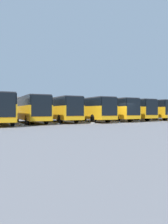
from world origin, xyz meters
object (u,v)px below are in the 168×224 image
at_px(bus_5, 59,109).
at_px(bus_6, 30,108).
at_px(bus_1, 145,109).
at_px(bus_3, 110,109).
at_px(bus_4, 89,109).
at_px(bus_2, 128,109).
at_px(bus_0, 160,109).

relative_size(bus_5, bus_6, 1.00).
xyz_separation_m(bus_1, bus_5, (16.18, -0.97, 0.00)).
bearing_deg(bus_6, bus_3, -177.31).
bearing_deg(bus_4, bus_5, -8.33).
distance_m(bus_2, bus_5, 12.16).
bearing_deg(bus_2, bus_5, 4.26).
xyz_separation_m(bus_0, bus_1, (4.04, 0.09, 0.00)).
relative_size(bus_1, bus_5, 1.00).
xyz_separation_m(bus_4, bus_6, (8.09, -1.13, 0.00)).
bearing_deg(bus_5, bus_4, 171.67).
distance_m(bus_0, bus_6, 24.28).
xyz_separation_m(bus_0, bus_4, (16.18, 0.30, 0.00)).
height_order(bus_0, bus_1, same).
relative_size(bus_4, bus_5, 1.00).
bearing_deg(bus_4, bus_1, -170.99).
relative_size(bus_1, bus_3, 1.00).
bearing_deg(bus_1, bus_0, -170.74).
bearing_deg(bus_4, bus_2, -169.23).
height_order(bus_3, bus_6, same).
height_order(bus_2, bus_3, same).
bearing_deg(bus_1, bus_3, 9.49).
relative_size(bus_1, bus_2, 1.00).
distance_m(bus_1, bus_4, 12.13).
bearing_deg(bus_1, bus_2, 5.50).
bearing_deg(bus_6, bus_4, -179.96).
bearing_deg(bus_0, bus_1, 9.26).
distance_m(bus_3, bus_4, 4.04).
bearing_deg(bus_4, bus_3, -171.94).
distance_m(bus_0, bus_3, 12.14).
bearing_deg(bus_6, bus_1, -174.60).
height_order(bus_1, bus_4, same).
distance_m(bus_1, bus_2, 4.05).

